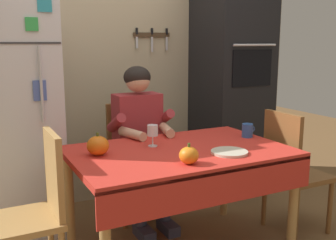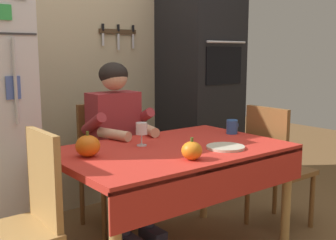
% 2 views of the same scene
% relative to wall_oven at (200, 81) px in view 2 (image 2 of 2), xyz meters
% --- Properties ---
extents(back_wall_assembly, '(3.70, 0.13, 2.60)m').
position_rel_wall_oven_xyz_m(back_wall_assembly, '(-1.00, 0.35, 0.25)').
color(back_wall_assembly, '#BCAD89').
rests_on(back_wall_assembly, ground).
extents(wall_oven, '(0.60, 0.64, 2.10)m').
position_rel_wall_oven_xyz_m(wall_oven, '(0.00, 0.00, 0.00)').
color(wall_oven, black).
rests_on(wall_oven, ground).
extents(dining_table, '(1.40, 0.90, 0.74)m').
position_rel_wall_oven_xyz_m(dining_table, '(-1.05, -0.92, -0.39)').
color(dining_table, tan).
rests_on(dining_table, ground).
extents(chair_behind_person, '(0.40, 0.40, 0.93)m').
position_rel_wall_oven_xyz_m(chair_behind_person, '(-1.07, -0.13, -0.54)').
color(chair_behind_person, brown).
rests_on(chair_behind_person, ground).
extents(seated_person, '(0.47, 0.55, 1.25)m').
position_rel_wall_oven_xyz_m(seated_person, '(-1.07, -0.32, -0.31)').
color(seated_person, '#38384C').
rests_on(seated_person, ground).
extents(chair_left_side, '(0.40, 0.40, 0.93)m').
position_rel_wall_oven_xyz_m(chair_left_side, '(-1.95, -0.87, -0.54)').
color(chair_left_side, tan).
rests_on(chair_left_side, ground).
extents(chair_right_side, '(0.40, 0.40, 0.93)m').
position_rel_wall_oven_xyz_m(chair_right_side, '(-0.15, -0.99, -0.54)').
color(chair_right_side, brown).
rests_on(chair_right_side, ground).
extents(coffee_mug, '(0.11, 0.08, 0.10)m').
position_rel_wall_oven_xyz_m(coffee_mug, '(-0.44, -0.83, -0.26)').
color(coffee_mug, '#2D569E').
rests_on(coffee_mug, dining_table).
extents(wine_glass, '(0.07, 0.07, 0.15)m').
position_rel_wall_oven_xyz_m(wine_glass, '(-1.17, -0.75, -0.21)').
color(wine_glass, white).
rests_on(wine_glass, dining_table).
extents(pumpkin_large, '(0.14, 0.14, 0.14)m').
position_rel_wall_oven_xyz_m(pumpkin_large, '(-1.56, -0.79, -0.25)').
color(pumpkin_large, orange).
rests_on(pumpkin_large, dining_table).
extents(pumpkin_medium, '(0.11, 0.11, 0.12)m').
position_rel_wall_oven_xyz_m(pumpkin_medium, '(-1.15, -1.20, -0.26)').
color(pumpkin_medium, orange).
rests_on(pumpkin_medium, dining_table).
extents(serving_tray, '(0.23, 0.23, 0.02)m').
position_rel_wall_oven_xyz_m(serving_tray, '(-0.82, -1.13, -0.30)').
color(serving_tray, beige).
rests_on(serving_tray, dining_table).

